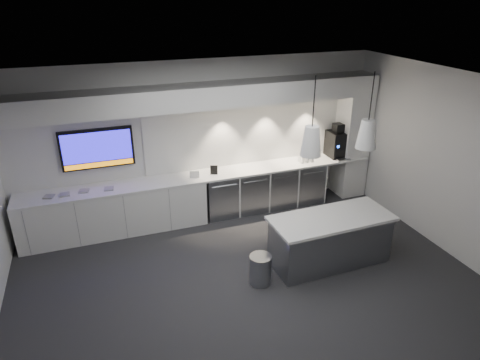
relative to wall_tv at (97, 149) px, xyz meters
name	(u,v)px	position (x,y,z in m)	size (l,w,h in m)	color
floor	(247,279)	(1.90, -2.45, -1.56)	(7.00, 7.00, 0.00)	#28282B
ceiling	(248,86)	(1.90, -2.45, 1.44)	(7.00, 7.00, 0.00)	black
wall_back	(201,139)	(1.90, 0.05, -0.06)	(7.00, 7.00, 0.00)	silver
wall_front	(345,305)	(1.90, -4.95, -0.06)	(7.00, 7.00, 0.00)	silver
wall_right	(444,162)	(5.40, -2.45, -0.06)	(7.00, 7.00, 0.00)	silver
back_counter	(207,175)	(1.90, -0.27, -0.68)	(6.80, 0.65, 0.04)	white
left_base_cabinets	(115,211)	(0.15, -0.27, -1.13)	(3.30, 0.63, 0.86)	white
fridge_unit_a	(220,195)	(2.15, -0.27, -1.13)	(0.60, 0.61, 0.85)	gray
fridge_unit_b	(250,190)	(2.78, -0.27, -1.13)	(0.60, 0.61, 0.85)	gray
fridge_unit_c	(278,186)	(3.41, -0.27, -1.13)	(0.60, 0.61, 0.85)	gray
fridge_unit_d	(305,181)	(4.04, -0.27, -1.13)	(0.60, 0.61, 0.85)	gray
backsplash	(260,131)	(3.10, 0.03, -0.01)	(4.60, 0.03, 1.30)	white
soffit	(204,96)	(1.90, -0.25, 0.84)	(6.90, 0.60, 0.40)	white
column	(352,136)	(5.10, -0.25, -0.26)	(0.55, 0.55, 2.60)	white
wall_tv	(97,149)	(0.00, 0.00, 0.00)	(1.25, 0.07, 0.72)	black
island	(330,239)	(3.33, -2.44, -1.14)	(1.99, 0.89, 0.83)	gray
bin	(260,269)	(2.07, -2.58, -1.32)	(0.34, 0.34, 0.47)	gray
coffee_machine	(337,143)	(4.75, -0.25, -0.37)	(0.39, 0.56, 0.71)	black
sign_black	(214,170)	(2.03, -0.32, -0.57)	(0.14, 0.02, 0.18)	black
sign_white	(194,174)	(1.64, -0.36, -0.59)	(0.18, 0.02, 0.14)	white
cup_cluster	(306,158)	(4.00, -0.31, -0.58)	(0.29, 0.18, 0.16)	white
tray_a	(49,197)	(-0.88, -0.32, -0.65)	(0.16, 0.16, 0.03)	gray
tray_b	(65,195)	(-0.63, -0.33, -0.65)	(0.16, 0.16, 0.03)	gray
tray_c	(84,191)	(-0.32, -0.28, -0.65)	(0.16, 0.16, 0.03)	gray
tray_d	(109,189)	(0.10, -0.33, -0.65)	(0.16, 0.16, 0.03)	gray
pendant_left	(311,141)	(2.87, -2.44, 0.59)	(0.31, 0.31, 1.14)	white
pendant_right	(367,134)	(3.80, -2.44, 0.59)	(0.31, 0.31, 1.14)	white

